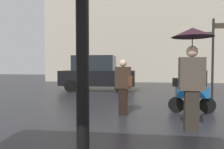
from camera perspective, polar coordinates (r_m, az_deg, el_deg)
pedestrian_with_umbrella at (r=4.75m, az=20.50°, el=4.21°), size 0.85×0.85×2.15m
pedestrian_with_bag at (r=5.97m, az=3.10°, el=-2.40°), size 0.48×0.24×1.55m
parked_scooter at (r=6.64m, az=20.07°, el=-4.88°), size 1.33×0.32×1.23m
parked_car_left at (r=11.88m, az=-3.98°, el=0.35°), size 4.02×1.96×1.92m
street_signpost at (r=8.27m, az=25.26°, el=5.22°), size 1.08×0.08×3.00m
building_block at (r=19.91m, az=7.11°, el=17.98°), size 16.21×2.66×13.49m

